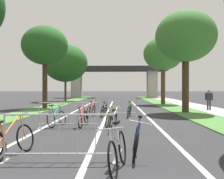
# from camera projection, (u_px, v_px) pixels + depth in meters

# --- Properties ---
(grass_verge_left) EXTENTS (2.02, 50.68, 0.05)m
(grass_verge_left) POSITION_uv_depth(u_px,v_px,m) (52.00, 106.00, 22.84)
(grass_verge_left) COLOR #477A38
(grass_verge_left) RESTS_ON ground
(grass_verge_right) EXTENTS (2.02, 50.68, 0.05)m
(grass_verge_right) POSITION_uv_depth(u_px,v_px,m) (169.00, 106.00, 22.59)
(grass_verge_right) COLOR #477A38
(grass_verge_right) RESTS_ON ground
(sidewalk_path_right) EXTENTS (2.38, 50.68, 0.08)m
(sidewalk_path_right) POSITION_uv_depth(u_px,v_px,m) (194.00, 106.00, 22.54)
(sidewalk_path_right) COLOR #ADA89E
(sidewalk_path_right) RESTS_ON ground
(lane_stripe_center) EXTENTS (0.14, 29.32, 0.01)m
(lane_stripe_center) POSITION_uv_depth(u_px,v_px,m) (108.00, 113.00, 16.65)
(lane_stripe_center) COLOR silver
(lane_stripe_center) RESTS_ON ground
(lane_stripe_right_lane) EXTENTS (0.14, 29.32, 0.01)m
(lane_stripe_right_lane) POSITION_uv_depth(u_px,v_px,m) (143.00, 113.00, 16.59)
(lane_stripe_right_lane) COLOR silver
(lane_stripe_right_lane) RESTS_ON ground
(lane_stripe_left_lane) EXTENTS (0.14, 29.32, 0.01)m
(lane_stripe_left_lane) POSITION_uv_depth(u_px,v_px,m) (72.00, 113.00, 16.70)
(lane_stripe_left_lane) COLOR silver
(lane_stripe_left_lane) RESTS_ON ground
(overpass_bridge) EXTENTS (18.18, 3.51, 5.44)m
(overpass_bridge) POSITION_uv_depth(u_px,v_px,m) (114.00, 75.00, 43.85)
(overpass_bridge) COLOR #2D2D30
(overpass_bridge) RESTS_ON ground
(tree_left_oak_near) EXTENTS (3.69, 3.69, 6.65)m
(tree_left_oak_near) POSITION_uv_depth(u_px,v_px,m) (45.00, 46.00, 20.34)
(tree_left_oak_near) COLOR #3D2D1E
(tree_left_oak_near) RESTS_ON ground
(tree_left_pine_near) EXTENTS (5.44, 5.44, 7.05)m
(tree_left_pine_near) POSITION_uv_depth(u_px,v_px,m) (65.00, 63.00, 31.00)
(tree_left_pine_near) COLOR #4C3823
(tree_left_pine_near) RESTS_ON ground
(tree_right_cypress_far) EXTENTS (3.96, 3.96, 6.72)m
(tree_right_cypress_far) POSITION_uv_depth(u_px,v_px,m) (186.00, 37.00, 16.57)
(tree_right_cypress_far) COLOR #3D2D1E
(tree_right_cypress_far) RESTS_ON ground
(tree_right_oak_mid) EXTENTS (3.91, 3.91, 6.75)m
(tree_right_oak_mid) POSITION_uv_depth(u_px,v_px,m) (163.00, 54.00, 25.12)
(tree_right_oak_mid) COLOR #4C3823
(tree_right_oak_mid) RESTS_ON ground
(crowd_barrier_nearest) EXTENTS (2.44, 0.52, 1.05)m
(crowd_barrier_nearest) POSITION_uv_depth(u_px,v_px,m) (59.00, 138.00, 5.46)
(crowd_barrier_nearest) COLOR #ADADB2
(crowd_barrier_nearest) RESTS_ON ground
(crowd_barrier_second) EXTENTS (2.45, 0.57, 1.05)m
(crowd_barrier_second) POSITION_uv_depth(u_px,v_px,m) (69.00, 115.00, 10.13)
(crowd_barrier_second) COLOR #ADADB2
(crowd_barrier_second) RESTS_ON ground
(crowd_barrier_third) EXTENTS (2.44, 0.51, 1.05)m
(crowd_barrier_third) POSITION_uv_depth(u_px,v_px,m) (116.00, 107.00, 14.74)
(crowd_barrier_third) COLOR #ADADB2
(crowd_barrier_third) RESTS_ON ground
(bicycle_red_0) EXTENTS (0.64, 1.71, 0.99)m
(bicycle_red_0) POSITION_uv_depth(u_px,v_px,m) (91.00, 110.00, 14.16)
(bicycle_red_0) COLOR black
(bicycle_red_0) RESTS_ON ground
(bicycle_orange_1) EXTENTS (0.61, 1.76, 1.00)m
(bicycle_orange_1) POSITION_uv_depth(u_px,v_px,m) (11.00, 141.00, 5.87)
(bicycle_orange_1) COLOR black
(bicycle_orange_1) RESTS_ON ground
(bicycle_teal_3) EXTENTS (0.54, 1.62, 0.94)m
(bicycle_teal_3) POSITION_uv_depth(u_px,v_px,m) (57.00, 118.00, 10.63)
(bicycle_teal_3) COLOR black
(bicycle_teal_3) RESTS_ON ground
(bicycle_white_4) EXTENTS (0.57, 1.66, 0.92)m
(bicycle_white_4) POSITION_uv_depth(u_px,v_px,m) (113.00, 122.00, 9.52)
(bicycle_white_4) COLOR black
(bicycle_white_4) RESTS_ON ground
(bicycle_silver_5) EXTENTS (0.61, 1.72, 0.94)m
(bicycle_silver_5) POSITION_uv_depth(u_px,v_px,m) (118.00, 151.00, 4.85)
(bicycle_silver_5) COLOR black
(bicycle_silver_5) RESTS_ON ground
(bicycle_blue_6) EXTENTS (0.50, 1.70, 0.94)m
(bicycle_blue_6) POSITION_uv_depth(u_px,v_px,m) (136.00, 140.00, 5.99)
(bicycle_blue_6) COLOR black
(bicycle_blue_6) RESTS_ON ground
(bicycle_green_7) EXTENTS (0.55, 1.73, 0.91)m
(bicycle_green_7) POSITION_uv_depth(u_px,v_px,m) (129.00, 110.00, 14.13)
(bicycle_green_7) COLOR black
(bicycle_green_7) RESTS_ON ground
(bicycle_yellow_8) EXTENTS (0.46, 1.63, 0.89)m
(bicycle_yellow_8) POSITION_uv_depth(u_px,v_px,m) (110.00, 118.00, 10.64)
(bicycle_yellow_8) COLOR black
(bicycle_yellow_8) RESTS_ON ground
(bicycle_black_9) EXTENTS (0.57, 1.65, 0.95)m
(bicycle_black_9) POSITION_uv_depth(u_px,v_px,m) (104.00, 110.00, 14.35)
(bicycle_black_9) COLOR black
(bicycle_black_9) RESTS_ON ground
(bicycle_red_10) EXTENTS (0.48, 1.70, 0.95)m
(bicycle_red_10) POSITION_uv_depth(u_px,v_px,m) (83.00, 118.00, 10.60)
(bicycle_red_10) COLOR black
(bicycle_red_10) RESTS_ON ground
(pedestrian_waiting) EXTENTS (0.56, 0.27, 1.53)m
(pedestrian_waiting) POSITION_uv_depth(u_px,v_px,m) (209.00, 98.00, 18.21)
(pedestrian_waiting) COLOR #262628
(pedestrian_waiting) RESTS_ON ground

